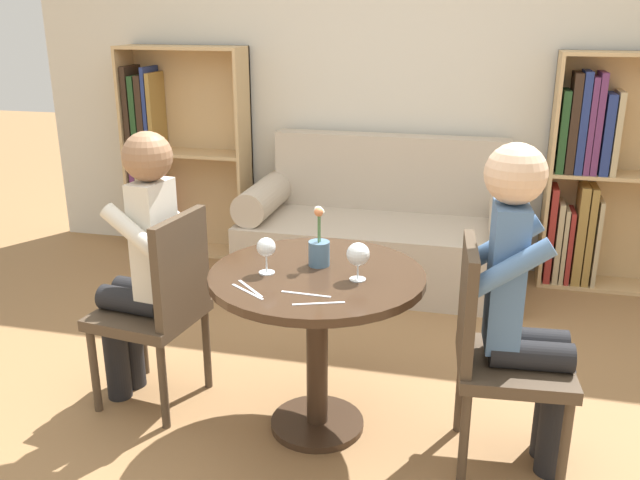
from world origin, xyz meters
TOP-DOWN VIEW (x-y plane):
  - ground_plane at (0.00, 0.00)m, footprint 16.00×16.00m
  - back_wall at (0.00, 2.16)m, footprint 5.20×0.05m
  - round_table at (0.00, 0.00)m, footprint 0.87×0.87m
  - couch at (0.00, 1.73)m, footprint 1.78×0.80m
  - bookshelf_left at (-1.58, 2.01)m, footprint 0.89×0.28m
  - bookshelf_right at (1.32, 2.00)m, footprint 0.89×0.28m
  - chair_left at (-0.71, 0.03)m, footprint 0.47×0.47m
  - chair_right at (0.71, -0.05)m, footprint 0.45×0.45m
  - person_left at (-0.80, 0.05)m, footprint 0.44×0.37m
  - person_right at (0.79, -0.04)m, footprint 0.44×0.36m
  - wine_glass_left at (-0.19, -0.05)m, footprint 0.08×0.08m
  - wine_glass_right at (0.17, -0.04)m, footprint 0.09×0.09m
  - flower_vase at (-0.01, 0.08)m, footprint 0.09×0.09m
  - knife_left_setting at (-0.20, -0.25)m, footprint 0.16×0.12m
  - fork_left_setting at (0.01, -0.22)m, footprint 0.19×0.02m
  - knife_right_setting at (-0.20, -0.22)m, footprint 0.14×0.14m
  - fork_right_setting at (0.08, -0.29)m, footprint 0.18×0.08m

SIDE VIEW (x-z plane):
  - ground_plane at x=0.00m, z-range 0.00..0.00m
  - couch at x=0.00m, z-range -0.15..0.77m
  - chair_left at x=-0.71m, z-range 0.04..0.94m
  - chair_right at x=0.71m, z-range 0.04..0.94m
  - round_table at x=0.00m, z-range 0.20..0.91m
  - person_left at x=-0.80m, z-range 0.05..1.29m
  - person_right at x=0.79m, z-range 0.06..1.33m
  - knife_left_setting at x=-0.20m, z-range 0.71..0.72m
  - fork_left_setting at x=0.01m, z-range 0.71..0.72m
  - knife_right_setting at x=-0.20m, z-range 0.71..0.72m
  - fork_right_setting at x=0.08m, z-range 0.71..0.72m
  - bookshelf_right at x=1.32m, z-range -0.02..1.45m
  - bookshelf_left at x=-1.58m, z-range -0.02..1.46m
  - flower_vase at x=-0.01m, z-range 0.67..0.92m
  - wine_glass_right at x=0.17m, z-range 0.74..0.89m
  - wine_glass_left at x=-0.19m, z-range 0.74..0.89m
  - back_wall at x=0.00m, z-range 0.00..2.70m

